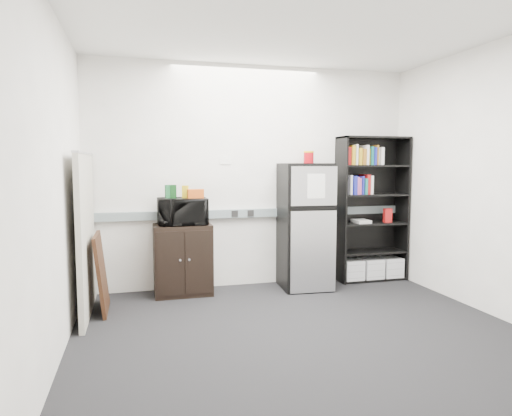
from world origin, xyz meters
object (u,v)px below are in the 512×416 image
at_px(cubicle_partition, 86,234).
at_px(cabinet, 183,260).
at_px(microwave, 182,211).
at_px(refrigerator, 305,226).
at_px(bookshelf, 372,210).

xyz_separation_m(cubicle_partition, cabinet, (0.99, 0.42, -0.40)).
distance_m(cubicle_partition, microwave, 1.09).
xyz_separation_m(cabinet, refrigerator, (1.46, -0.08, 0.35)).
bearing_deg(bookshelf, cubicle_partition, -171.94).
bearing_deg(refrigerator, cubicle_partition, -168.37).
relative_size(bookshelf, cabinet, 2.27).
bearing_deg(refrigerator, microwave, -178.79).
bearing_deg(bookshelf, microwave, -178.11).
distance_m(bookshelf, cabinet, 2.49).
distance_m(microwave, refrigerator, 1.48).
height_order(microwave, refrigerator, refrigerator).
bearing_deg(cabinet, cubicle_partition, -157.07).
xyz_separation_m(cubicle_partition, refrigerator, (2.46, 0.34, -0.06)).
bearing_deg(cubicle_partition, bookshelf, 8.06).
height_order(bookshelf, microwave, bookshelf).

